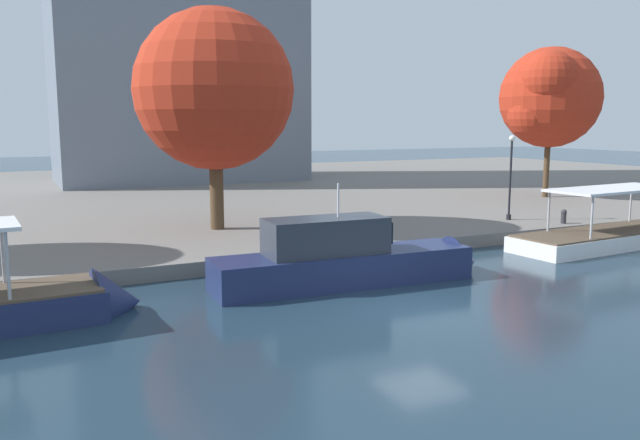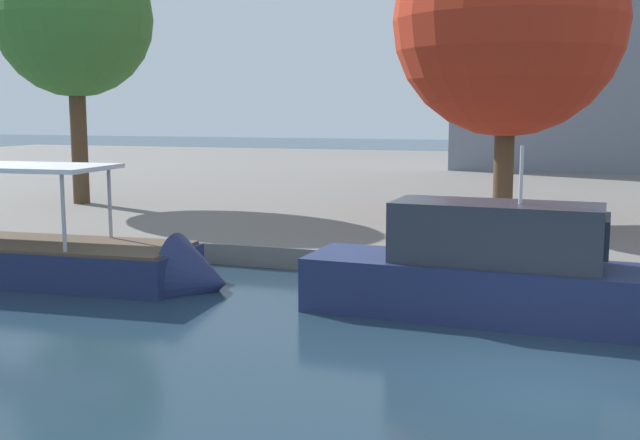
# 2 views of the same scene
# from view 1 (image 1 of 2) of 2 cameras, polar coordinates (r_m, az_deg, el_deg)

# --- Properties ---
(ground_plane) EXTENTS (220.00, 220.00, 0.00)m
(ground_plane) POSITION_cam_1_polar(r_m,az_deg,el_deg) (20.72, 9.02, -8.13)
(ground_plane) COLOR #1E3342
(dock_promenade) EXTENTS (120.00, 55.00, 0.61)m
(dock_promenade) POSITION_cam_1_polar(r_m,az_deg,el_deg) (52.88, -13.46, 2.27)
(dock_promenade) COLOR slate
(dock_promenade) RESTS_ON ground_plane
(motor_yacht_2) EXTENTS (10.96, 2.72, 4.46)m
(motor_yacht_2) POSITION_cam_1_polar(r_m,az_deg,el_deg) (23.91, 3.07, -3.95)
(motor_yacht_2) COLOR navy
(motor_yacht_2) RESTS_ON ground_plane
(tour_boat_3) EXTENTS (12.79, 3.74, 4.08)m
(tour_boat_3) POSITION_cam_1_polar(r_m,az_deg,el_deg) (35.33, 25.53, -1.50)
(tour_boat_3) COLOR white
(tour_boat_3) RESTS_ON ground_plane
(mooring_bollard_0) EXTENTS (0.32, 0.32, 0.76)m
(mooring_bollard_0) POSITION_cam_1_polar(r_m,az_deg,el_deg) (36.69, 20.90, 0.35)
(mooring_bollard_0) COLOR #2D2D33
(mooring_bollard_0) RESTS_ON dock_promenade
(lamp_post) EXTENTS (0.33, 0.33, 4.67)m
(lamp_post) POSITION_cam_1_polar(r_m,az_deg,el_deg) (36.88, 16.62, 3.92)
(lamp_post) COLOR black
(lamp_post) RESTS_ON dock_promenade
(tree_1) EXTENTS (7.93, 7.93, 10.94)m
(tree_1) POSITION_cam_1_polar(r_m,az_deg,el_deg) (32.49, -9.60, 11.70)
(tree_1) COLOR #4C3823
(tree_1) RESTS_ON dock_promenade
(tree_2) EXTENTS (7.13, 7.13, 10.71)m
(tree_2) POSITION_cam_1_polar(r_m,az_deg,el_deg) (48.95, 19.68, 10.27)
(tree_2) COLOR #4C3823
(tree_2) RESTS_ON dock_promenade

